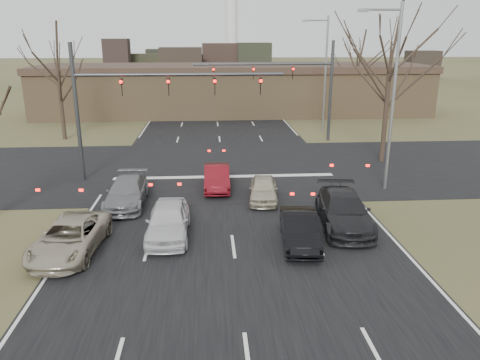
% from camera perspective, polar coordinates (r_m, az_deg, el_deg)
% --- Properties ---
extents(ground, '(360.00, 360.00, 0.00)m').
position_cam_1_polar(ground, '(16.81, -0.25, -12.50)').
color(ground, '#424324').
rests_on(ground, ground).
extents(road_main, '(14.00, 300.00, 0.02)m').
position_cam_1_polar(road_main, '(75.04, -3.27, 10.77)').
color(road_main, black).
rests_on(road_main, ground).
extents(road_cross, '(200.00, 14.00, 0.02)m').
position_cam_1_polar(road_cross, '(30.73, -2.06, 1.48)').
color(road_cross, black).
rests_on(road_cross, ground).
extents(building, '(42.40, 10.40, 5.30)m').
position_cam_1_polar(building, '(52.96, -0.76, 11.03)').
color(building, olive).
rests_on(building, ground).
extents(mast_arm_near, '(12.12, 0.24, 8.00)m').
position_cam_1_polar(mast_arm_near, '(28.10, -12.91, 10.10)').
color(mast_arm_near, '#383A3D').
rests_on(mast_arm_near, ground).
extents(mast_arm_far, '(11.12, 0.24, 8.00)m').
position_cam_1_polar(mast_arm_far, '(38.39, 6.91, 12.11)').
color(mast_arm_far, '#383A3D').
rests_on(mast_arm_far, ground).
extents(streetlight_right_near, '(2.34, 0.25, 10.00)m').
position_cam_1_polar(streetlight_right_near, '(26.58, 17.92, 10.45)').
color(streetlight_right_near, gray).
rests_on(streetlight_right_near, ground).
extents(streetlight_right_far, '(2.34, 0.25, 10.00)m').
position_cam_1_polar(streetlight_right_far, '(42.91, 10.16, 13.25)').
color(streetlight_right_far, gray).
rests_on(streetlight_right_far, ground).
extents(tree_right_near, '(6.90, 6.90, 11.50)m').
position_cam_1_polar(tree_right_near, '(32.83, 18.23, 17.36)').
color(tree_right_near, black).
rests_on(tree_right_near, ground).
extents(tree_left_far, '(5.70, 5.70, 9.50)m').
position_cam_1_polar(tree_left_far, '(41.39, -21.63, 14.66)').
color(tree_left_far, black).
rests_on(tree_left_far, ground).
extents(tree_right_far, '(5.40, 5.40, 9.00)m').
position_cam_1_polar(tree_right_far, '(52.09, 14.38, 15.15)').
color(tree_right_far, black).
rests_on(tree_right_far, ground).
extents(car_silver_suv, '(2.62, 5.00, 1.34)m').
position_cam_1_polar(car_silver_suv, '(19.85, -20.03, -6.60)').
color(car_silver_suv, '#B1A78F').
rests_on(car_silver_suv, ground).
extents(car_white_sedan, '(1.77, 4.39, 1.49)m').
position_cam_1_polar(car_white_sedan, '(20.32, -8.76, -4.92)').
color(car_white_sedan, silver).
rests_on(car_white_sedan, ground).
extents(car_black_hatch, '(1.77, 4.18, 1.34)m').
position_cam_1_polar(car_black_hatch, '(19.59, 7.30, -5.96)').
color(car_black_hatch, black).
rests_on(car_black_hatch, ground).
extents(car_charcoal_sedan, '(2.63, 5.41, 1.52)m').
position_cam_1_polar(car_charcoal_sedan, '(21.67, 12.55, -3.69)').
color(car_charcoal_sedan, black).
rests_on(car_charcoal_sedan, ground).
extents(car_grey_ahead, '(1.92, 4.70, 1.36)m').
position_cam_1_polar(car_grey_ahead, '(24.55, -13.61, -1.46)').
color(car_grey_ahead, slate).
rests_on(car_grey_ahead, ground).
extents(car_red_ahead, '(1.44, 4.03, 1.32)m').
position_cam_1_polar(car_red_ahead, '(26.44, -2.83, 0.30)').
color(car_red_ahead, maroon).
rests_on(car_red_ahead, ground).
extents(car_silver_ahead, '(1.86, 3.76, 1.23)m').
position_cam_1_polar(car_silver_ahead, '(24.57, 2.87, -1.13)').
color(car_silver_ahead, '#C0B69B').
rests_on(car_silver_ahead, ground).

